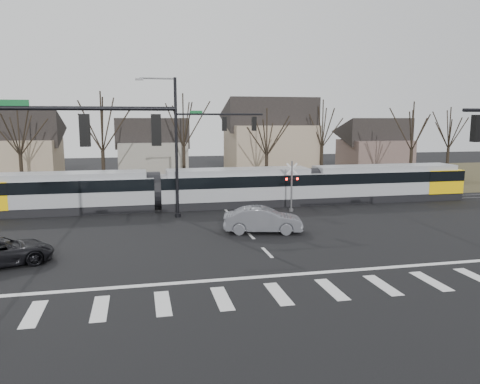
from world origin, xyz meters
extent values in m
plane|color=black|center=(0.00, 0.00, 0.00)|extent=(140.00, 140.00, 0.00)
cube|color=#38331E|center=(0.00, 32.00, 0.01)|extent=(140.00, 28.00, 0.01)
cube|color=silver|center=(-10.80, -4.00, 0.01)|extent=(0.60, 2.60, 0.01)
cube|color=silver|center=(-8.40, -4.00, 0.01)|extent=(0.60, 2.60, 0.01)
cube|color=silver|center=(-6.00, -4.00, 0.01)|extent=(0.60, 2.60, 0.01)
cube|color=silver|center=(-3.60, -4.00, 0.01)|extent=(0.60, 2.60, 0.01)
cube|color=silver|center=(-1.20, -4.00, 0.01)|extent=(0.60, 2.60, 0.01)
cube|color=silver|center=(1.20, -4.00, 0.01)|extent=(0.60, 2.60, 0.01)
cube|color=silver|center=(3.60, -4.00, 0.01)|extent=(0.60, 2.60, 0.01)
cube|color=silver|center=(6.00, -4.00, 0.01)|extent=(0.60, 2.60, 0.01)
cube|color=silver|center=(8.40, -4.00, 0.01)|extent=(0.60, 2.60, 0.01)
cube|color=silver|center=(0.00, -1.80, 0.01)|extent=(28.00, 0.35, 0.01)
cube|color=silver|center=(0.00, 2.00, 0.01)|extent=(0.18, 2.00, 0.01)
cube|color=silver|center=(0.00, 6.00, 0.01)|extent=(0.18, 2.00, 0.01)
cube|color=silver|center=(0.00, 10.00, 0.01)|extent=(0.18, 2.00, 0.01)
cube|color=silver|center=(0.00, 14.00, 0.01)|extent=(0.18, 2.00, 0.01)
cube|color=silver|center=(0.00, 18.00, 0.01)|extent=(0.18, 2.00, 0.01)
cube|color=silver|center=(0.00, 22.00, 0.01)|extent=(0.18, 2.00, 0.01)
cube|color=silver|center=(0.00, 26.00, 0.01)|extent=(0.18, 2.00, 0.01)
cube|color=silver|center=(0.00, 30.00, 0.01)|extent=(0.18, 2.00, 0.01)
cube|color=#59595E|center=(0.00, 15.10, 0.03)|extent=(90.00, 0.12, 0.06)
cube|color=#59595E|center=(0.00, 16.50, 0.03)|extent=(90.00, 0.12, 0.06)
cube|color=gray|center=(-12.62, 16.00, 1.57)|extent=(14.00, 3.02, 3.14)
cube|color=black|center=(-12.62, 16.00, 2.21)|extent=(14.02, 3.06, 0.92)
cube|color=gray|center=(1.38, 16.00, 1.57)|extent=(12.92, 3.02, 3.14)
cube|color=black|center=(1.38, 16.00, 2.21)|extent=(12.94, 3.06, 0.92)
cube|color=gray|center=(14.85, 16.00, 1.57)|extent=(14.00, 3.02, 3.14)
cube|color=black|center=(14.85, 16.00, 2.21)|extent=(14.02, 3.06, 0.92)
cube|color=yellow|center=(20.12, 16.00, 1.67)|extent=(3.45, 3.08, 2.10)
imported|color=#585A60|center=(0.96, 6.51, 0.83)|extent=(3.93, 5.80, 1.66)
cylinder|color=black|center=(-8.75, -6.00, 7.60)|extent=(6.50, 0.14, 0.14)
cube|color=#0C5926|center=(-10.50, -6.00, 7.75)|extent=(0.90, 0.03, 0.22)
cube|color=black|center=(-8.43, -6.00, 6.90)|extent=(0.32, 0.32, 1.05)
sphere|color=#FF0C07|center=(-8.43, -6.00, 7.23)|extent=(0.22, 0.22, 0.22)
cube|color=black|center=(-6.15, -6.00, 6.90)|extent=(0.32, 0.32, 1.05)
sphere|color=#FF0C07|center=(-6.15, -6.00, 7.23)|extent=(0.22, 0.22, 0.22)
cube|color=black|center=(6.15, -6.00, 6.90)|extent=(0.32, 0.32, 1.05)
sphere|color=#FF0C07|center=(6.15, -6.00, 7.23)|extent=(0.22, 0.22, 0.22)
cylinder|color=black|center=(-4.00, 12.50, 5.10)|extent=(0.22, 0.22, 10.20)
cylinder|color=black|center=(-4.00, 12.50, 0.15)|extent=(0.44, 0.44, 0.30)
cylinder|color=black|center=(-0.75, 12.50, 7.60)|extent=(6.50, 0.14, 0.14)
cube|color=#0C5926|center=(-2.50, 12.50, 7.75)|extent=(0.90, 0.03, 0.22)
cube|color=black|center=(-0.42, 12.50, 6.90)|extent=(0.32, 0.32, 1.05)
sphere|color=#FF0C07|center=(-0.42, 12.50, 7.23)|extent=(0.22, 0.22, 0.22)
cube|color=black|center=(1.85, 12.50, 6.90)|extent=(0.32, 0.32, 1.05)
sphere|color=#FF0C07|center=(1.85, 12.50, 7.23)|extent=(0.22, 0.22, 0.22)
cube|color=#59595B|center=(-6.50, 12.50, 10.02)|extent=(0.55, 0.22, 0.14)
cylinder|color=#59595B|center=(5.00, 12.80, 2.00)|extent=(0.14, 0.14, 4.00)
cylinder|color=#59595B|center=(5.00, 12.80, 0.10)|extent=(0.36, 0.36, 0.20)
cube|color=silver|center=(5.00, 12.80, 3.40)|extent=(0.95, 0.04, 0.95)
cube|color=silver|center=(5.00, 12.80, 3.40)|extent=(0.95, 0.04, 0.95)
cube|color=black|center=(5.00, 12.80, 2.60)|extent=(1.00, 0.10, 0.12)
sphere|color=#FF0C07|center=(4.55, 12.72, 2.60)|extent=(0.18, 0.18, 0.18)
sphere|color=#FF0C07|center=(5.45, 12.72, 2.60)|extent=(0.18, 0.18, 0.18)
cube|color=gray|center=(-20.00, 34.00, 2.50)|extent=(9.00, 8.00, 5.00)
cube|color=gray|center=(-5.00, 36.00, 2.25)|extent=(8.00, 7.00, 4.50)
cube|color=gray|center=(9.00, 33.00, 3.25)|extent=(10.00, 8.00, 6.50)
cube|color=brown|center=(24.00, 35.00, 2.25)|extent=(8.00, 7.00, 4.50)
camera|label=1|loc=(-6.78, -21.95, 7.27)|focal=35.00mm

